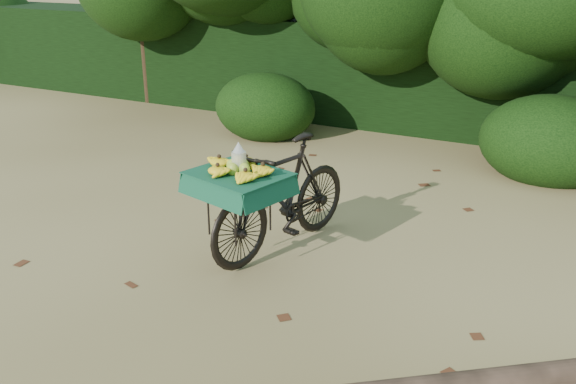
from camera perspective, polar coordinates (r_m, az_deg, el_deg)
The scene contains 6 objects.
ground at distance 5.68m, azimuth 2.97°, elevation -9.07°, with size 80.00×80.00×0.00m, color tan.
vendor_bicycle at distance 6.16m, azimuth -0.69°, elevation -0.26°, with size 1.16×2.05×1.19m.
hedge_backdrop at distance 11.14m, azimuth 16.94°, elevation 10.04°, with size 26.00×1.80×1.80m, color black.
tree_row at distance 10.37m, azimuth 13.04°, elevation 15.81°, with size 14.50×2.00×4.00m, color black, non-canonical shape.
bush_clumps at distance 9.23m, azimuth 17.19°, elevation 5.01°, with size 8.80×1.70×0.90m, color black, non-canonical shape.
leaf_litter at distance 6.20m, azimuth 5.49°, elevation -6.33°, with size 7.00×7.30×0.01m, color #522916, non-canonical shape.
Camera 1 is at (2.01, -4.49, 2.84)m, focal length 38.00 mm.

